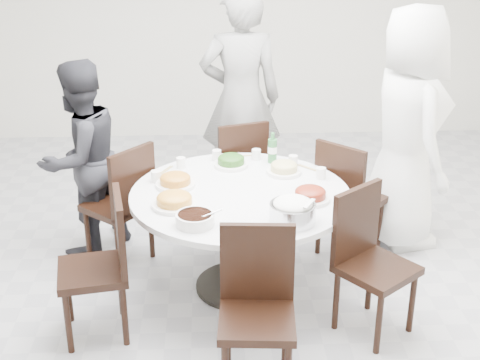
{
  "coord_description": "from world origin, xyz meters",
  "views": [
    {
      "loc": [
        -0.36,
        -4.42,
        2.62
      ],
      "look_at": [
        -0.16,
        -0.26,
        0.82
      ],
      "focal_mm": 50.0,
      "sensor_mm": 36.0,
      "label": 1
    }
  ],
  "objects_px": {
    "chair_nw": "(117,203)",
    "soup_bowl": "(195,219)",
    "dining_table": "(240,241)",
    "rice_bowl": "(293,213)",
    "diner_left": "(81,159)",
    "beverage_bottle": "(272,148)",
    "chair_sw": "(92,268)",
    "diner_middle": "(241,99)",
    "chair_n": "(235,171)",
    "chair_ne": "(351,197)",
    "chair_s": "(257,317)",
    "chair_se": "(377,266)",
    "diner_right": "(407,129)"
  },
  "relations": [
    {
      "from": "rice_bowl",
      "to": "beverage_bottle",
      "type": "height_order",
      "value": "beverage_bottle"
    },
    {
      "from": "chair_sw",
      "to": "chair_s",
      "type": "distance_m",
      "value": 1.14
    },
    {
      "from": "chair_s",
      "to": "soup_bowl",
      "type": "relative_size",
      "value": 3.98
    },
    {
      "from": "chair_n",
      "to": "diner_left",
      "type": "xyz_separation_m",
      "value": [
        -1.19,
        -0.38,
        0.28
      ]
    },
    {
      "from": "diner_right",
      "to": "rice_bowl",
      "type": "bearing_deg",
      "value": 128.98
    },
    {
      "from": "rice_bowl",
      "to": "chair_nw",
      "type": "bearing_deg",
      "value": 142.82
    },
    {
      "from": "chair_nw",
      "to": "chair_n",
      "type": "bearing_deg",
      "value": 163.0
    },
    {
      "from": "dining_table",
      "to": "soup_bowl",
      "type": "bearing_deg",
      "value": -122.99
    },
    {
      "from": "diner_left",
      "to": "chair_nw",
      "type": "bearing_deg",
      "value": 93.28
    },
    {
      "from": "diner_right",
      "to": "beverage_bottle",
      "type": "distance_m",
      "value": 1.06
    },
    {
      "from": "chair_nw",
      "to": "dining_table",
      "type": "bearing_deg",
      "value": 104.08
    },
    {
      "from": "chair_se",
      "to": "beverage_bottle",
      "type": "xyz_separation_m",
      "value": [
        -0.56,
        1.08,
        0.39
      ]
    },
    {
      "from": "chair_n",
      "to": "diner_right",
      "type": "distance_m",
      "value": 1.43
    },
    {
      "from": "diner_left",
      "to": "beverage_bottle",
      "type": "distance_m",
      "value": 1.45
    },
    {
      "from": "chair_nw",
      "to": "rice_bowl",
      "type": "xyz_separation_m",
      "value": [
        1.2,
        -0.91,
        0.34
      ]
    },
    {
      "from": "chair_nw",
      "to": "beverage_bottle",
      "type": "height_order",
      "value": "beverage_bottle"
    },
    {
      "from": "chair_sw",
      "to": "diner_middle",
      "type": "xyz_separation_m",
      "value": [
        1.02,
        1.95,
        0.5
      ]
    },
    {
      "from": "rice_bowl",
      "to": "diner_left",
      "type": "bearing_deg",
      "value": 143.05
    },
    {
      "from": "chair_n",
      "to": "chair_se",
      "type": "distance_m",
      "value": 1.78
    },
    {
      "from": "chair_n",
      "to": "chair_se",
      "type": "relative_size",
      "value": 1.0
    },
    {
      "from": "chair_sw",
      "to": "soup_bowl",
      "type": "height_order",
      "value": "chair_sw"
    },
    {
      "from": "chair_ne",
      "to": "diner_left",
      "type": "bearing_deg",
      "value": 39.03
    },
    {
      "from": "chair_s",
      "to": "beverage_bottle",
      "type": "bearing_deg",
      "value": 86.0
    },
    {
      "from": "chair_ne",
      "to": "soup_bowl",
      "type": "relative_size",
      "value": 3.98
    },
    {
      "from": "chair_nw",
      "to": "diner_middle",
      "type": "height_order",
      "value": "diner_middle"
    },
    {
      "from": "chair_se",
      "to": "beverage_bottle",
      "type": "bearing_deg",
      "value": 78.9
    },
    {
      "from": "chair_ne",
      "to": "rice_bowl",
      "type": "height_order",
      "value": "chair_ne"
    },
    {
      "from": "chair_n",
      "to": "diner_left",
      "type": "relative_size",
      "value": 0.63
    },
    {
      "from": "dining_table",
      "to": "chair_sw",
      "type": "bearing_deg",
      "value": -152.67
    },
    {
      "from": "chair_ne",
      "to": "chair_s",
      "type": "distance_m",
      "value": 1.74
    },
    {
      "from": "diner_right",
      "to": "beverage_bottle",
      "type": "relative_size",
      "value": 8.08
    },
    {
      "from": "chair_se",
      "to": "rice_bowl",
      "type": "bearing_deg",
      "value": 131.79
    },
    {
      "from": "chair_nw",
      "to": "rice_bowl",
      "type": "height_order",
      "value": "chair_nw"
    },
    {
      "from": "chair_se",
      "to": "diner_right",
      "type": "relative_size",
      "value": 0.5
    },
    {
      "from": "chair_ne",
      "to": "chair_n",
      "type": "xyz_separation_m",
      "value": [
        -0.86,
        0.56,
        0.0
      ]
    },
    {
      "from": "chair_nw",
      "to": "soup_bowl",
      "type": "xyz_separation_m",
      "value": [
        0.6,
        -0.92,
        0.31
      ]
    },
    {
      "from": "chair_sw",
      "to": "diner_middle",
      "type": "height_order",
      "value": "diner_middle"
    },
    {
      "from": "diner_middle",
      "to": "diner_right",
      "type": "bearing_deg",
      "value": 145.52
    },
    {
      "from": "chair_sw",
      "to": "diner_left",
      "type": "relative_size",
      "value": 0.63
    },
    {
      "from": "chair_se",
      "to": "rice_bowl",
      "type": "xyz_separation_m",
      "value": [
        -0.53,
        0.09,
        0.34
      ]
    },
    {
      "from": "chair_s",
      "to": "diner_left",
      "type": "relative_size",
      "value": 0.63
    },
    {
      "from": "dining_table",
      "to": "diner_right",
      "type": "height_order",
      "value": "diner_right"
    },
    {
      "from": "diner_middle",
      "to": "rice_bowl",
      "type": "height_order",
      "value": "diner_middle"
    },
    {
      "from": "dining_table",
      "to": "diner_left",
      "type": "distance_m",
      "value": 1.4
    },
    {
      "from": "dining_table",
      "to": "diner_left",
      "type": "xyz_separation_m",
      "value": [
        -1.18,
        0.65,
        0.38
      ]
    },
    {
      "from": "dining_table",
      "to": "beverage_bottle",
      "type": "bearing_deg",
      "value": 63.59
    },
    {
      "from": "diner_middle",
      "to": "rice_bowl",
      "type": "xyz_separation_m",
      "value": [
        0.22,
        -1.92,
        -0.16
      ]
    },
    {
      "from": "dining_table",
      "to": "rice_bowl",
      "type": "height_order",
      "value": "rice_bowl"
    },
    {
      "from": "chair_n",
      "to": "diner_middle",
      "type": "height_order",
      "value": "diner_middle"
    },
    {
      "from": "chair_ne",
      "to": "chair_se",
      "type": "xyz_separation_m",
      "value": [
        -0.04,
        -1.02,
        0.0
      ]
    }
  ]
}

